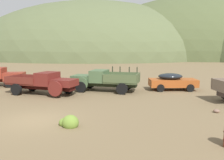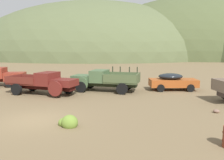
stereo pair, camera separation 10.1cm
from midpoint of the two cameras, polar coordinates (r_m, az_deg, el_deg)
The scene contains 8 objects.
ground_plane at distance 13.85m, azimuth -17.78°, elevation -9.12°, with size 300.00×300.00×0.00m, color brown.
hill_far_left at distance 93.61m, azimuth -4.58°, elevation 5.46°, with size 90.35×73.69×41.07m, color #56603D.
hill_far_right at distance 93.31m, azimuth 17.95°, elevation 5.10°, with size 75.73×53.90×43.21m, color #4C5633.
truck_oxblood at distance 20.58m, azimuth -15.16°, elevation -0.64°, with size 6.32×3.28×1.89m.
truck_weathered_green at distance 21.59m, azimuth -2.61°, elevation 0.02°, with size 6.23×3.16×2.16m.
car_oxide_orange at distance 22.78m, azimuth 14.82°, elevation -0.30°, with size 4.72×2.50×1.57m.
bush_lone_scrub at distance 12.38m, azimuth -10.18°, elevation -9.97°, with size 1.08×0.90×0.78m.
rock_flat at distance 15.93m, azimuth 23.80°, elevation -6.82°, with size 0.37×0.34×0.22m, color #7B5D4E.
Camera 2 is at (5.76, -11.97, 3.97)m, focal length 38.30 mm.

